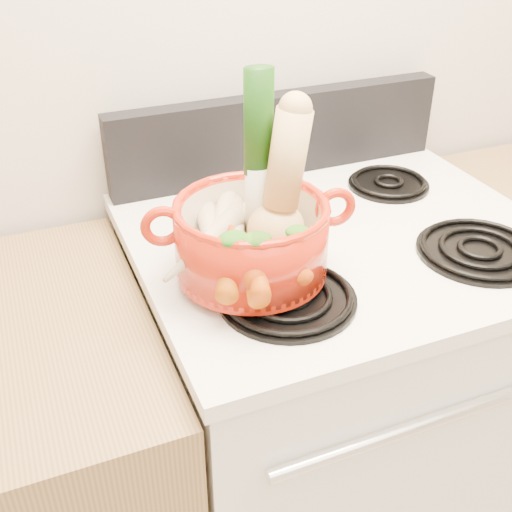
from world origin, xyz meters
name	(u,v)px	position (x,y,z in m)	size (l,w,h in m)	color
wall_back	(271,5)	(0.00, 1.75, 1.30)	(3.50, 0.02, 2.60)	beige
stove_body	(327,417)	(0.00, 1.40, 0.46)	(0.76, 0.65, 0.92)	white
cooktop	(342,239)	(0.00, 1.40, 0.93)	(0.78, 0.67, 0.03)	white
control_backsplash	(279,134)	(0.00, 1.70, 1.04)	(0.76, 0.05, 0.18)	black
oven_handle	(437,420)	(0.00, 1.06, 0.78)	(0.02, 0.02, 0.60)	silver
burner_front_left	(287,297)	(-0.19, 1.24, 0.96)	(0.22, 0.22, 0.02)	black
burner_front_right	(480,249)	(0.19, 1.24, 0.96)	(0.22, 0.22, 0.02)	black
burner_back_left	(223,214)	(-0.19, 1.54, 0.96)	(0.17, 0.17, 0.02)	black
burner_back_right	(389,182)	(0.19, 1.54, 0.96)	(0.17, 0.17, 0.02)	black
dutch_oven	(251,239)	(-0.22, 1.32, 1.03)	(0.25, 0.25, 0.12)	#AA1D0A
pot_handle_left	(163,226)	(-0.36, 1.34, 1.07)	(0.07, 0.07, 0.02)	#AA1D0A
pot_handle_right	(335,207)	(-0.08, 1.30, 1.07)	(0.07, 0.07, 0.02)	#AA1D0A
squash	(277,185)	(-0.17, 1.33, 1.12)	(0.10, 0.10, 0.25)	tan
leek	(258,158)	(-0.19, 1.36, 1.15)	(0.05, 0.05, 0.31)	beige
ginger	(246,217)	(-0.19, 1.41, 1.02)	(0.09, 0.07, 0.05)	tan
parsnip_0	(223,244)	(-0.26, 1.34, 1.02)	(0.04, 0.04, 0.20)	beige
parsnip_1	(213,238)	(-0.28, 1.35, 1.03)	(0.05, 0.05, 0.22)	beige
parsnip_2	(236,235)	(-0.24, 1.34, 1.03)	(0.05, 0.05, 0.21)	beige
parsnip_3	(201,245)	(-0.30, 1.32, 1.03)	(0.04, 0.04, 0.18)	beige
parsnip_4	(220,224)	(-0.26, 1.37, 1.04)	(0.04, 0.04, 0.22)	beige
carrot_0	(248,267)	(-0.25, 1.27, 1.01)	(0.03, 0.03, 0.17)	orange
carrot_1	(227,265)	(-0.28, 1.28, 1.02)	(0.03, 0.03, 0.16)	#BF5709
carrot_2	(283,254)	(-0.19, 1.27, 1.02)	(0.03, 0.03, 0.15)	#D94C0A
carrot_3	(257,267)	(-0.24, 1.24, 1.03)	(0.03, 0.03, 0.14)	#BA5A09
carrot_4	(241,252)	(-0.25, 1.28, 1.04)	(0.03, 0.03, 0.17)	#C04309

